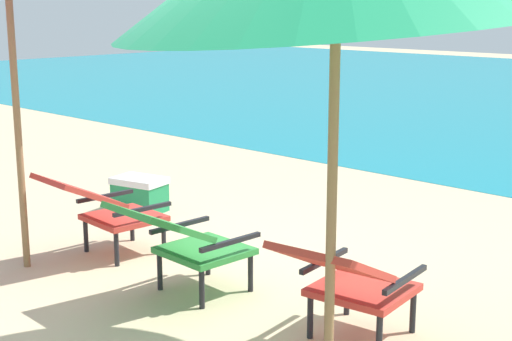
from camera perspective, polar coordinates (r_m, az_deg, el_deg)
The scene contains 5 objects.
ground_plane at distance 8.16m, azimuth 16.87°, elevation -1.37°, with size 40.00×40.00×0.00m, color #CCB78E.
lounge_chair_left at distance 5.76m, azimuth -11.43°, elevation -2.64°, with size 0.59×0.91×0.68m.
lounge_chair_center at distance 4.91m, azimuth -5.47°, elevation -5.10°, with size 0.57×0.90×0.68m.
lounge_chair_right at distance 4.24m, azimuth 6.96°, elevation -8.03°, with size 0.64×0.93×0.68m.
cooler_box at distance 7.05m, azimuth -8.75°, elevation -1.76°, with size 0.53×0.42×0.32m.
Camera 1 is at (3.53, -3.11, 1.89)m, focal length 53.09 mm.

